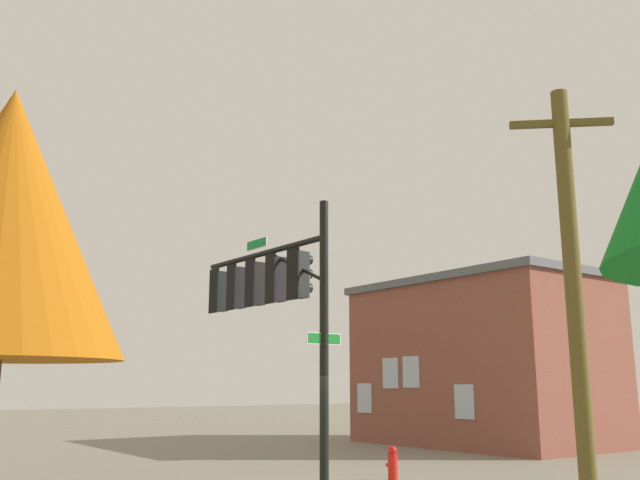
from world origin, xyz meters
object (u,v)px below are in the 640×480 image
object	(u,v)px
fire_hydrant	(393,463)
brick_building	(482,361)
tree_mid	(3,220)
utility_pole	(574,291)
signal_pole_assembly	(270,294)

from	to	relation	value
fire_hydrant	brick_building	xyz separation A→B (m)	(5.52, -9.93, 2.85)
tree_mid	brick_building	world-z (taller)	tree_mid
utility_pole	brick_building	bearing A→B (deg)	-43.95
tree_mid	brick_building	distance (m)	20.99
utility_pole	brick_building	distance (m)	16.72
tree_mid	brick_building	bearing A→B (deg)	-70.20
signal_pole_assembly	brick_building	xyz separation A→B (m)	(4.31, -12.81, -1.28)
fire_hydrant	tree_mid	bearing A→B (deg)	99.14
fire_hydrant	tree_mid	world-z (taller)	tree_mid
signal_pole_assembly	tree_mid	xyz separation A→B (m)	(-2.77, 6.87, 0.38)
brick_building	signal_pole_assembly	bearing A→B (deg)	108.60
fire_hydrant	utility_pole	bearing A→B (deg)	165.63
signal_pole_assembly	brick_building	distance (m)	13.58
utility_pole	tree_mid	xyz separation A→B (m)	(4.94, 8.09, 1.04)
brick_building	utility_pole	bearing A→B (deg)	136.05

